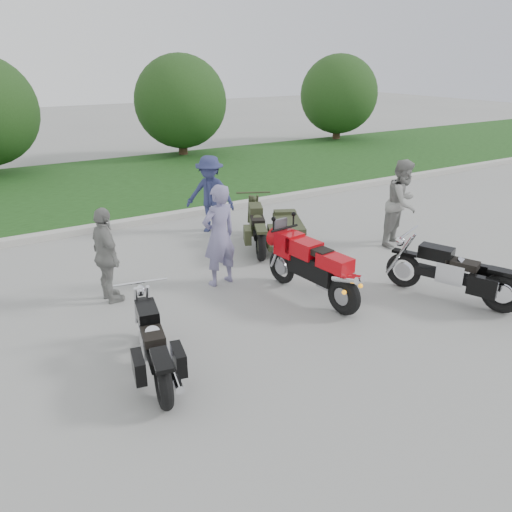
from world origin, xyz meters
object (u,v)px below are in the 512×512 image
cruiser_right (457,276)px  person_stripe (219,236)px  cruiser_sidecar (276,230)px  person_denim (210,194)px  cruiser_left (154,347)px  person_grey (402,203)px  sportbike_red (313,266)px  person_back (107,256)px

cruiser_right → person_stripe: 4.08m
cruiser_sidecar → person_denim: (-0.70, 1.70, 0.49)m
cruiser_left → person_grey: 6.61m
sportbike_red → person_back: (-2.95, 1.69, 0.21)m
cruiser_sidecar → cruiser_right: bearing=-46.3°
sportbike_red → person_stripe: size_ratio=1.17×
sportbike_red → cruiser_left: bearing=-173.6°
cruiser_sidecar → person_stripe: size_ratio=1.13×
cruiser_sidecar → person_denim: 1.90m
sportbike_red → cruiser_sidecar: size_ratio=1.04×
cruiser_left → cruiser_sidecar: 4.95m
cruiser_left → cruiser_right: size_ratio=0.97×
cruiser_left → person_grey: (6.31, 1.90, 0.51)m
person_stripe → cruiser_right: bearing=131.2°
person_stripe → person_back: person_stripe is taller
person_back → person_denim: bearing=-57.3°
person_denim → cruiser_left: bearing=-77.4°
person_stripe → person_grey: person_grey is taller
cruiser_right → person_denim: (-1.92, 5.35, 0.44)m
sportbike_red → cruiser_left: (-3.07, -0.73, -0.18)m
person_stripe → person_grey: size_ratio=0.99×
cruiser_right → person_denim: size_ratio=1.21×
cruiser_left → person_back: size_ratio=1.30×
sportbike_red → cruiser_right: (2.02, -1.29, -0.15)m
sportbike_red → cruiser_sidecar: sportbike_red is taller
sportbike_red → cruiser_left: 3.16m
sportbike_red → person_stripe: (-1.06, 1.35, 0.32)m
person_grey → person_stripe: bearing=157.1°
person_grey → person_back: (-6.20, 0.52, -0.12)m
person_stripe → person_denim: 2.95m
cruiser_left → person_denim: bearing=67.5°
cruiser_sidecar → person_back: (-3.75, -0.67, 0.41)m
person_grey → person_back: 6.22m
cruiser_right → person_grey: size_ratio=1.16×
cruiser_left → person_denim: size_ratio=1.18×
sportbike_red → cruiser_right: size_ratio=0.99×
cruiser_left → cruiser_right: (5.09, -0.57, 0.03)m
cruiser_left → person_stripe: person_stripe is taller
sportbike_red → cruiser_right: bearing=-39.6°
person_grey → person_denim: 4.27m
cruiser_sidecar → person_back: size_ratio=1.27×
sportbike_red → person_back: person_back is taller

